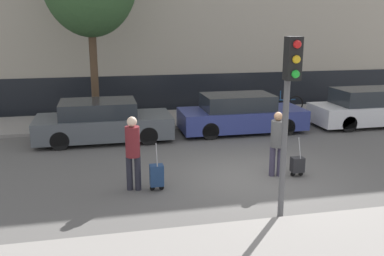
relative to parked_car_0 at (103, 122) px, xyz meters
The scene contains 12 objects.
ground_plane 5.89m from the parked_car_0, 50.17° to the right, with size 80.00×80.00×0.00m, color #565451.
sidewalk_near 9.08m from the parked_car_0, 65.55° to the right, with size 28.00×2.50×0.12m.
sidewalk_far 4.55m from the parked_car_0, 33.76° to the left, with size 28.00×3.00×0.12m.
parked_car_0 is the anchor object (origin of this frame).
parked_car_1 4.90m from the parked_car_0, ahead, with size 4.49×1.79×1.39m.
parked_car_2 10.10m from the parked_car_0, ahead, with size 4.57×1.73×1.44m.
pedestrian_left 4.70m from the parked_car_0, 82.13° to the right, with size 0.34×0.34×1.79m.
trolley_left 4.94m from the parked_car_0, 76.29° to the right, with size 0.34×0.29×1.17m.
pedestrian_right 6.23m from the parked_car_0, 45.95° to the right, with size 0.34×0.34×1.70m.
trolley_right 6.71m from the parked_car_0, 43.52° to the right, with size 0.34×0.29×1.05m.
traffic_light 7.93m from the parked_car_0, 63.21° to the right, with size 0.28×0.47×3.64m.
parked_bicycle 8.00m from the parked_car_0, 17.58° to the left, with size 1.77×0.06×0.96m.
Camera 1 is at (-3.79, -9.79, 3.89)m, focal length 40.00 mm.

